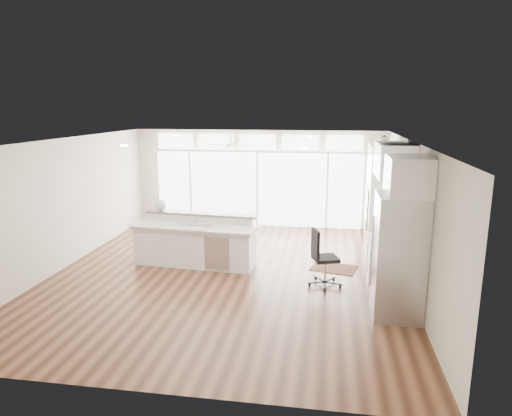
# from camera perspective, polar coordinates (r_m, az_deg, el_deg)

# --- Properties ---
(floor) EXTENTS (7.00, 8.00, 0.02)m
(floor) POSITION_cam_1_polar(r_m,az_deg,el_deg) (9.40, -3.54, -8.30)
(floor) COLOR #412114
(floor) RESTS_ON ground
(ceiling) EXTENTS (7.00, 8.00, 0.02)m
(ceiling) POSITION_cam_1_polar(r_m,az_deg,el_deg) (8.81, -3.78, 8.40)
(ceiling) COLOR white
(ceiling) RESTS_ON wall_back
(wall_back) EXTENTS (7.00, 0.04, 2.70)m
(wall_back) POSITION_cam_1_polar(r_m,az_deg,el_deg) (12.87, 0.23, 3.71)
(wall_back) COLOR beige
(wall_back) RESTS_ON floor
(wall_front) EXTENTS (7.00, 0.04, 2.70)m
(wall_front) POSITION_cam_1_polar(r_m,az_deg,el_deg) (5.35, -13.17, -9.61)
(wall_front) COLOR beige
(wall_front) RESTS_ON floor
(wall_left) EXTENTS (0.04, 8.00, 2.70)m
(wall_left) POSITION_cam_1_polar(r_m,az_deg,el_deg) (10.34, -22.94, 0.50)
(wall_left) COLOR beige
(wall_left) RESTS_ON floor
(wall_right) EXTENTS (0.04, 8.00, 2.70)m
(wall_right) POSITION_cam_1_polar(r_m,az_deg,el_deg) (8.93, 18.82, -0.96)
(wall_right) COLOR beige
(wall_right) RESTS_ON floor
(glass_wall) EXTENTS (5.80, 0.06, 2.08)m
(glass_wall) POSITION_cam_1_polar(r_m,az_deg,el_deg) (12.86, 0.19, 2.35)
(glass_wall) COLOR white
(glass_wall) RESTS_ON wall_back
(transom_row) EXTENTS (5.90, 0.06, 0.40)m
(transom_row) POSITION_cam_1_polar(r_m,az_deg,el_deg) (12.69, 0.19, 8.27)
(transom_row) COLOR white
(transom_row) RESTS_ON wall_back
(desk_window) EXTENTS (0.04, 0.85, 0.85)m
(desk_window) POSITION_cam_1_polar(r_m,az_deg,el_deg) (9.17, 18.36, 0.70)
(desk_window) COLOR white
(desk_window) RESTS_ON wall_right
(ceiling_fan) EXTENTS (1.16, 1.16, 0.32)m
(ceiling_fan) POSITION_cam_1_polar(r_m,az_deg,el_deg) (11.66, -3.13, 8.35)
(ceiling_fan) COLOR white
(ceiling_fan) RESTS_ON ceiling
(recessed_lights) EXTENTS (3.40, 3.00, 0.02)m
(recessed_lights) POSITION_cam_1_polar(r_m,az_deg,el_deg) (9.01, -3.50, 8.37)
(recessed_lights) COLOR white
(recessed_lights) RESTS_ON ceiling
(oven_cabinet) EXTENTS (0.64, 1.20, 2.50)m
(oven_cabinet) POSITION_cam_1_polar(r_m,az_deg,el_deg) (10.65, 15.46, 0.82)
(oven_cabinet) COLOR white
(oven_cabinet) RESTS_ON floor
(desk_nook) EXTENTS (0.72, 1.30, 0.76)m
(desk_nook) POSITION_cam_1_polar(r_m,az_deg,el_deg) (9.43, 15.88, -6.20)
(desk_nook) COLOR white
(desk_nook) RESTS_ON floor
(upper_cabinets) EXTENTS (0.64, 1.30, 0.64)m
(upper_cabinets) POSITION_cam_1_polar(r_m,az_deg,el_deg) (9.01, 16.88, 5.75)
(upper_cabinets) COLOR white
(upper_cabinets) RESTS_ON wall_right
(refrigerator) EXTENTS (0.76, 0.90, 2.00)m
(refrigerator) POSITION_cam_1_polar(r_m,az_deg,el_deg) (7.68, 17.40, -5.75)
(refrigerator) COLOR #B9BABE
(refrigerator) RESTS_ON floor
(fridge_cabinet) EXTENTS (0.64, 0.90, 0.60)m
(fridge_cabinet) POSITION_cam_1_polar(r_m,az_deg,el_deg) (7.40, 18.52, 3.86)
(fridge_cabinet) COLOR white
(fridge_cabinet) RESTS_ON wall_right
(framed_photos) EXTENTS (0.06, 0.22, 0.80)m
(framed_photos) POSITION_cam_1_polar(r_m,az_deg,el_deg) (9.80, 17.74, 0.58)
(framed_photos) COLOR black
(framed_photos) RESTS_ON wall_right
(kitchen_island) EXTENTS (2.73, 1.21, 1.06)m
(kitchen_island) POSITION_cam_1_polar(r_m,az_deg,el_deg) (9.84, -7.64, -4.12)
(kitchen_island) COLOR white
(kitchen_island) RESTS_ON floor
(rug) EXTENTS (1.04, 0.86, 0.01)m
(rug) POSITION_cam_1_polar(r_m,az_deg,el_deg) (9.83, 9.70, -7.41)
(rug) COLOR #331810
(rug) RESTS_ON floor
(office_chair) EXTENTS (0.72, 0.69, 1.10)m
(office_chair) POSITION_cam_1_polar(r_m,az_deg,el_deg) (8.73, 8.70, -6.19)
(office_chair) COLOR black
(office_chair) RESTS_ON floor
(fishbowl) EXTENTS (0.26, 0.26, 0.25)m
(fishbowl) POSITION_cam_1_polar(r_m,az_deg,el_deg) (10.41, -11.84, 0.36)
(fishbowl) COLOR silver
(fishbowl) RESTS_ON kitchen_island
(monitor) EXTENTS (0.15, 0.52, 0.43)m
(monitor) POSITION_cam_1_polar(r_m,az_deg,el_deg) (9.25, 15.60, -2.70)
(monitor) COLOR black
(monitor) RESTS_ON desk_nook
(keyboard) EXTENTS (0.15, 0.32, 0.02)m
(keyboard) POSITION_cam_1_polar(r_m,az_deg,el_deg) (9.28, 14.48, -3.90)
(keyboard) COLOR white
(keyboard) RESTS_ON desk_nook
(potted_plant) EXTENTS (0.27, 0.30, 0.22)m
(potted_plant) POSITION_cam_1_polar(r_m,az_deg,el_deg) (10.47, 15.89, 8.14)
(potted_plant) COLOR #2B5223
(potted_plant) RESTS_ON oven_cabinet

